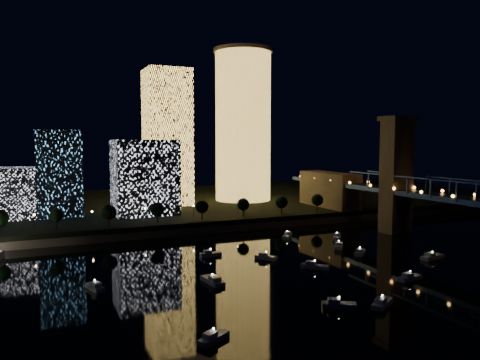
% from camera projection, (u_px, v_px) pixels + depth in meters
% --- Properties ---
extents(ground, '(520.00, 520.00, 0.00)m').
position_uv_depth(ground, '(338.00, 282.00, 130.93)').
color(ground, black).
rests_on(ground, ground).
extents(far_bank, '(420.00, 160.00, 5.00)m').
position_uv_depth(far_bank, '(179.00, 204.00, 276.89)').
color(far_bank, black).
rests_on(far_bank, ground).
extents(seawall, '(420.00, 6.00, 3.00)m').
position_uv_depth(seawall, '(228.00, 227.00, 205.71)').
color(seawall, '#6B5E4C').
rests_on(seawall, ground).
extents(tower_cylindrical, '(34.00, 34.00, 87.18)m').
position_uv_depth(tower_cylindrical, '(243.00, 125.00, 271.72)').
color(tower_cylindrical, '#FFC151').
rests_on(tower_cylindrical, far_bank).
extents(tower_rectangular, '(22.90, 22.90, 72.86)m').
position_uv_depth(tower_rectangular, '(167.00, 138.00, 253.01)').
color(tower_rectangular, '#FFC151').
rests_on(tower_rectangular, far_bank).
extents(midrise_blocks, '(97.41, 38.24, 39.44)m').
position_uv_depth(midrise_blocks, '(74.00, 180.00, 214.54)').
color(midrise_blocks, silver).
rests_on(midrise_blocks, far_bank).
extents(motorboats, '(114.77, 88.78, 2.78)m').
position_uv_depth(motorboats, '(309.00, 265.00, 146.36)').
color(motorboats, silver).
rests_on(motorboats, ground).
extents(esplanade_trees, '(166.22, 6.83, 8.92)m').
position_uv_depth(esplanade_trees, '(142.00, 210.00, 195.99)').
color(esplanade_trees, black).
rests_on(esplanade_trees, far_bank).
extents(street_lamps, '(132.70, 0.70, 5.65)m').
position_uv_depth(street_lamps, '(145.00, 211.00, 202.51)').
color(street_lamps, black).
rests_on(street_lamps, far_bank).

